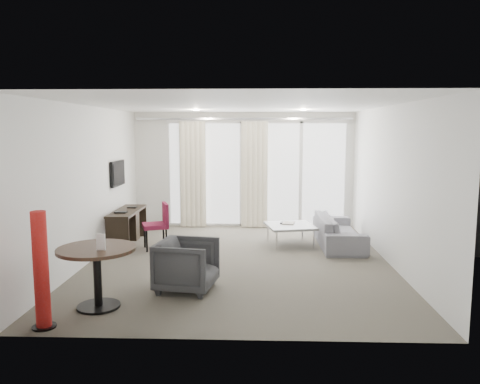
{
  "coord_description": "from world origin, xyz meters",
  "views": [
    {
      "loc": [
        0.29,
        -7.68,
        2.2
      ],
      "look_at": [
        0.0,
        0.6,
        1.1
      ],
      "focal_mm": 35.0,
      "sensor_mm": 36.0,
      "label": 1
    }
  ],
  "objects_px": {
    "round_table": "(98,278)",
    "coffee_table": "(290,235)",
    "desk": "(127,227)",
    "tub_armchair": "(187,265)",
    "desk_chair": "(155,226)",
    "rattan_chair_a": "(294,200)",
    "sofa": "(339,231)",
    "rattan_chair_b": "(316,198)",
    "red_lamp": "(41,270)"
  },
  "relations": [
    {
      "from": "red_lamp",
      "to": "sofa",
      "type": "relative_size",
      "value": 0.68
    },
    {
      "from": "red_lamp",
      "to": "rattan_chair_a",
      "type": "xyz_separation_m",
      "value": [
        3.34,
        7.01,
        -0.24
      ]
    },
    {
      "from": "coffee_table",
      "to": "sofa",
      "type": "xyz_separation_m",
      "value": [
        0.93,
        0.01,
        0.09
      ]
    },
    {
      "from": "desk_chair",
      "to": "rattan_chair_b",
      "type": "relative_size",
      "value": 1.04
    },
    {
      "from": "tub_armchair",
      "to": "rattan_chair_b",
      "type": "bearing_deg",
      "value": -12.71
    },
    {
      "from": "desk",
      "to": "rattan_chair_b",
      "type": "relative_size",
      "value": 1.72
    },
    {
      "from": "round_table",
      "to": "rattan_chair_b",
      "type": "xyz_separation_m",
      "value": [
        3.55,
        6.72,
        0.03
      ]
    },
    {
      "from": "rattan_chair_b",
      "to": "tub_armchair",
      "type": "bearing_deg",
      "value": -108.0
    },
    {
      "from": "coffee_table",
      "to": "desk",
      "type": "bearing_deg",
      "value": -178.91
    },
    {
      "from": "tub_armchair",
      "to": "coffee_table",
      "type": "distance_m",
      "value": 3.09
    },
    {
      "from": "red_lamp",
      "to": "rattan_chair_b",
      "type": "xyz_separation_m",
      "value": [
        3.96,
        7.34,
        -0.25
      ]
    },
    {
      "from": "desk_chair",
      "to": "desk",
      "type": "bearing_deg",
      "value": 130.0
    },
    {
      "from": "desk_chair",
      "to": "rattan_chair_b",
      "type": "height_order",
      "value": "desk_chair"
    },
    {
      "from": "sofa",
      "to": "tub_armchair",
      "type": "bearing_deg",
      "value": 136.23
    },
    {
      "from": "sofa",
      "to": "rattan_chair_b",
      "type": "relative_size",
      "value": 2.34
    },
    {
      "from": "desk_chair",
      "to": "round_table",
      "type": "relative_size",
      "value": 0.9
    },
    {
      "from": "round_table",
      "to": "tub_armchair",
      "type": "height_order",
      "value": "round_table"
    },
    {
      "from": "round_table",
      "to": "coffee_table",
      "type": "xyz_separation_m",
      "value": [
        2.62,
        3.32,
        -0.19
      ]
    },
    {
      "from": "desk",
      "to": "rattan_chair_a",
      "type": "bearing_deg",
      "value": 42.08
    },
    {
      "from": "desk",
      "to": "sofa",
      "type": "height_order",
      "value": "desk"
    },
    {
      "from": "desk_chair",
      "to": "rattan_chair_a",
      "type": "bearing_deg",
      "value": 31.3
    },
    {
      "from": "tub_armchair",
      "to": "rattan_chair_b",
      "type": "distance_m",
      "value": 6.55
    },
    {
      "from": "desk",
      "to": "tub_armchair",
      "type": "bearing_deg",
      "value": -59.1
    },
    {
      "from": "tub_armchair",
      "to": "coffee_table",
      "type": "height_order",
      "value": "tub_armchair"
    },
    {
      "from": "sofa",
      "to": "rattan_chair_a",
      "type": "bearing_deg",
      "value": 11.41
    },
    {
      "from": "tub_armchair",
      "to": "red_lamp",
      "type": "bearing_deg",
      "value": 142.51
    },
    {
      "from": "round_table",
      "to": "sofa",
      "type": "xyz_separation_m",
      "value": [
        3.55,
        3.33,
        -0.1
      ]
    },
    {
      "from": "coffee_table",
      "to": "sofa",
      "type": "relative_size",
      "value": 0.45
    },
    {
      "from": "round_table",
      "to": "rattan_chair_a",
      "type": "distance_m",
      "value": 7.03
    },
    {
      "from": "sofa",
      "to": "round_table",
      "type": "bearing_deg",
      "value": 133.19
    },
    {
      "from": "desk",
      "to": "rattan_chair_b",
      "type": "bearing_deg",
      "value": 40.28
    },
    {
      "from": "red_lamp",
      "to": "tub_armchair",
      "type": "xyz_separation_m",
      "value": [
        1.42,
        1.3,
        -0.31
      ]
    },
    {
      "from": "desk",
      "to": "round_table",
      "type": "distance_m",
      "value": 3.31
    },
    {
      "from": "desk",
      "to": "rattan_chair_a",
      "type": "relative_size",
      "value": 1.68
    },
    {
      "from": "tub_armchair",
      "to": "rattan_chair_b",
      "type": "height_order",
      "value": "rattan_chair_b"
    },
    {
      "from": "round_table",
      "to": "rattan_chair_b",
      "type": "height_order",
      "value": "rattan_chair_b"
    },
    {
      "from": "round_table",
      "to": "rattan_chair_a",
      "type": "bearing_deg",
      "value": 65.36
    },
    {
      "from": "rattan_chair_a",
      "to": "desk_chair",
      "type": "bearing_deg",
      "value": -105.52
    },
    {
      "from": "desk_chair",
      "to": "red_lamp",
      "type": "height_order",
      "value": "red_lamp"
    },
    {
      "from": "round_table",
      "to": "red_lamp",
      "type": "height_order",
      "value": "red_lamp"
    },
    {
      "from": "desk",
      "to": "rattan_chair_a",
      "type": "height_order",
      "value": "rattan_chair_a"
    },
    {
      "from": "round_table",
      "to": "rattan_chair_a",
      "type": "relative_size",
      "value": 1.14
    },
    {
      "from": "rattan_chair_b",
      "to": "red_lamp",
      "type": "bearing_deg",
      "value": -113.57
    },
    {
      "from": "sofa",
      "to": "rattan_chair_b",
      "type": "distance_m",
      "value": 3.39
    },
    {
      "from": "round_table",
      "to": "rattan_chair_b",
      "type": "distance_m",
      "value": 7.6
    },
    {
      "from": "desk_chair",
      "to": "coffee_table",
      "type": "relative_size",
      "value": 1.0
    },
    {
      "from": "desk",
      "to": "coffee_table",
      "type": "relative_size",
      "value": 1.64
    },
    {
      "from": "desk_chair",
      "to": "round_table",
      "type": "height_order",
      "value": "desk_chair"
    },
    {
      "from": "desk",
      "to": "desk_chair",
      "type": "height_order",
      "value": "desk_chair"
    },
    {
      "from": "rattan_chair_a",
      "to": "rattan_chair_b",
      "type": "distance_m",
      "value": 0.7
    }
  ]
}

